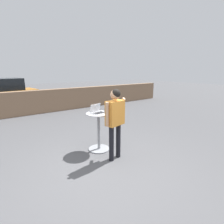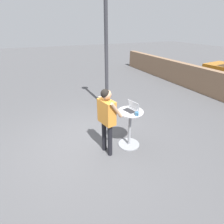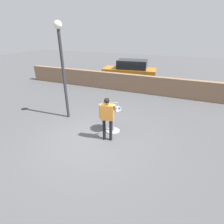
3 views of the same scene
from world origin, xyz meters
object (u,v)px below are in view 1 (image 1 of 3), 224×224
Objects in this scene: cafe_table at (99,130)px; standing_person at (115,116)px; coffee_mug at (106,110)px; laptop at (98,111)px.

standing_person is (0.04, -0.63, 0.51)m from cafe_table.
coffee_mug is 0.07× the size of standing_person.
cafe_table is at bearing 93.70° from standing_person.
laptop reaches higher than cafe_table.
standing_person is at bearing -107.38° from coffee_mug.
laptop is at bearing 94.72° from standing_person.
cafe_table is at bearing -175.51° from coffee_mug.
standing_person reaches higher than laptop.
coffee_mug is at bearing 1.73° from laptop.
cafe_table is 0.50m from laptop.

